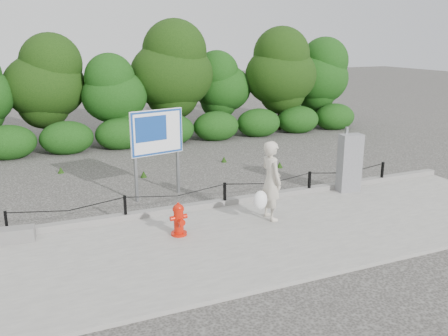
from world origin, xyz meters
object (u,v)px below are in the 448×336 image
fire_hydrant (179,220)px  utility_cabinet (349,163)px  pedestrian (270,182)px  advertising_sign (157,136)px  concrete_block (11,235)px

fire_hydrant → utility_cabinet: 5.34m
pedestrian → advertising_sign: 3.40m
concrete_block → utility_cabinet: utility_cabinet is taller
fire_hydrant → utility_cabinet: (5.22, 1.04, 0.45)m
fire_hydrant → utility_cabinet: size_ratio=0.42×
fire_hydrant → concrete_block: 3.46m
concrete_block → advertising_sign: size_ratio=0.38×
fire_hydrant → concrete_block: bearing=157.5°
fire_hydrant → concrete_block: size_ratio=0.80×
concrete_block → pedestrian: bearing=-10.2°
pedestrian → advertising_sign: (-1.89, 2.74, 0.69)m
fire_hydrant → concrete_block: fire_hydrant is taller
advertising_sign → pedestrian: bearing=-67.0°
fire_hydrant → advertising_sign: 3.07m
concrete_block → advertising_sign: advertising_sign is taller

